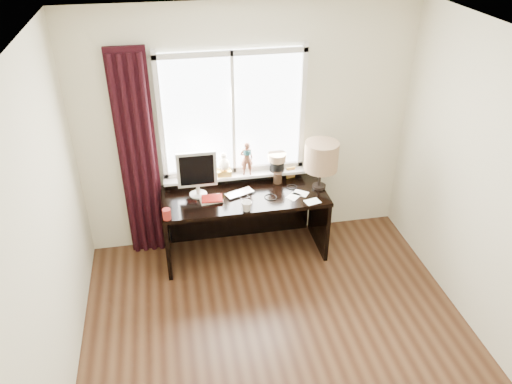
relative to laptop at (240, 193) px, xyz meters
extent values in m
cube|color=#4E311D|center=(0.15, -1.65, -0.76)|extent=(3.50, 4.00, 0.00)
cube|color=white|center=(0.15, -1.65, 1.84)|extent=(3.50, 4.00, 0.00)
cube|color=beige|center=(0.15, 0.35, 0.54)|extent=(3.50, 0.00, 2.60)
cube|color=beige|center=(-1.60, -1.65, 0.54)|extent=(0.00, 4.00, 2.60)
imported|color=silver|center=(0.00, 0.00, 0.00)|extent=(0.34, 0.28, 0.02)
imported|color=white|center=(0.02, -0.32, 0.04)|extent=(0.13, 0.13, 0.11)
cylinder|color=maroon|center=(-0.75, -0.32, 0.04)|extent=(0.08, 0.08, 0.11)
cube|color=white|center=(0.00, 0.34, 0.74)|extent=(1.40, 0.02, 1.30)
cube|color=silver|center=(0.00, 0.31, 0.11)|extent=(1.50, 0.05, 0.05)
cube|color=silver|center=(0.00, 0.31, 1.36)|extent=(1.50, 0.05, 0.05)
cube|color=silver|center=(-0.73, 0.31, 0.74)|extent=(0.05, 0.05, 1.40)
cube|color=silver|center=(0.72, 0.31, 0.74)|extent=(0.05, 0.05, 1.40)
cube|color=silver|center=(0.00, 0.31, 0.74)|extent=(0.03, 0.05, 1.30)
cube|color=silver|center=(0.00, 0.26, 0.07)|extent=(1.52, 0.18, 0.03)
cylinder|color=#3F0B0A|center=(-0.48, 0.24, 0.22)|extent=(0.15, 0.15, 0.27)
cube|color=gold|center=(-0.12, 0.26, 0.12)|extent=(0.15, 0.12, 0.06)
sphere|color=beige|center=(-0.12, 0.26, 0.21)|extent=(0.13, 0.13, 0.13)
sphere|color=beige|center=(-0.12, 0.26, 0.31)|extent=(0.07, 0.07, 0.07)
imported|color=brown|center=(0.12, 0.23, 0.28)|extent=(0.14, 0.09, 0.38)
cylinder|color=#1E4C51|center=(0.12, 0.22, 0.36)|extent=(0.09, 0.09, 0.05)
cylinder|color=black|center=(0.45, 0.25, 0.15)|extent=(0.16, 0.16, 0.12)
cylinder|color=#8C6B4C|center=(0.45, 0.25, 0.25)|extent=(0.20, 0.20, 0.08)
cube|color=black|center=(-0.98, 0.27, 0.36)|extent=(0.38, 0.05, 2.25)
cylinder|color=black|center=(-1.12, 0.24, 0.34)|extent=(0.06, 0.06, 2.20)
cylinder|color=black|center=(-1.03, 0.24, 0.34)|extent=(0.06, 0.06, 2.20)
cylinder|color=black|center=(-0.94, 0.24, 0.34)|extent=(0.06, 0.06, 2.20)
cylinder|color=black|center=(-0.85, 0.24, 0.34)|extent=(0.06, 0.06, 2.20)
cube|color=black|center=(0.05, -0.02, -0.03)|extent=(1.70, 0.70, 0.04)
cube|color=black|center=(-0.78, -0.02, -0.41)|extent=(0.04, 0.64, 0.71)
cube|color=black|center=(0.88, -0.02, -0.41)|extent=(0.04, 0.64, 0.71)
cube|color=black|center=(0.05, 0.32, -0.41)|extent=(1.60, 0.03, 0.71)
cylinder|color=beige|center=(-0.42, 0.07, 0.00)|extent=(0.18, 0.18, 0.01)
cylinder|color=beige|center=(-0.42, 0.07, 0.05)|extent=(0.04, 0.04, 0.10)
cube|color=beige|center=(-0.42, 0.07, 0.29)|extent=(0.40, 0.04, 0.38)
cube|color=black|center=(-0.42, 0.04, 0.29)|extent=(0.34, 0.01, 0.32)
cube|color=beige|center=(-0.30, -0.06, 0.00)|extent=(0.24, 0.18, 0.02)
cube|color=maroon|center=(-0.29, -0.07, 0.01)|extent=(0.22, 0.16, 0.01)
cylinder|color=black|center=(0.44, 0.16, 0.05)|extent=(0.09, 0.09, 0.12)
cylinder|color=black|center=(0.42, 0.17, 0.10)|extent=(0.01, 0.01, 0.22)
cylinder|color=black|center=(0.45, 0.15, 0.08)|extent=(0.01, 0.01, 0.19)
cylinder|color=black|center=(0.44, 0.17, 0.11)|extent=(0.01, 0.01, 0.25)
cylinder|color=black|center=(0.46, 0.17, 0.07)|extent=(0.01, 0.01, 0.17)
cube|color=gold|center=(0.60, 0.24, 0.05)|extent=(0.10, 0.03, 0.13)
cube|color=#996633|center=(0.60, 0.22, 0.05)|extent=(0.07, 0.02, 0.10)
cylinder|color=black|center=(0.85, -0.02, 0.00)|extent=(0.14, 0.14, 0.03)
cylinder|color=black|center=(0.85, -0.02, 0.13)|extent=(0.03, 0.03, 0.22)
cylinder|color=#A07F54|center=(0.85, -0.02, 0.36)|extent=(0.35, 0.35, 0.30)
cube|color=white|center=(0.70, -0.28, -0.01)|extent=(0.17, 0.14, 0.00)
cube|color=white|center=(0.62, -0.10, -0.01)|extent=(0.19, 0.18, 0.00)
cube|color=white|center=(0.53, -0.15, -0.01)|extent=(0.18, 0.18, 0.00)
torus|color=black|center=(0.30, -0.13, -0.01)|extent=(0.18, 0.18, 0.01)
torus|color=black|center=(0.56, 0.03, -0.01)|extent=(0.15, 0.15, 0.01)
torus|color=black|center=(0.12, 0.02, -0.01)|extent=(0.14, 0.14, 0.01)
camera|label=1|loc=(-0.66, -4.35, 2.68)|focal=35.00mm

